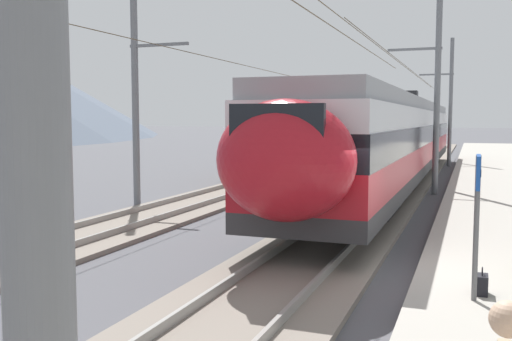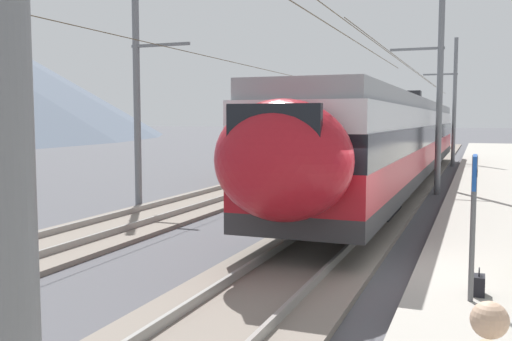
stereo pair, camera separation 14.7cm
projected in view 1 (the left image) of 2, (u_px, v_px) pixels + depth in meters
name	position (u px, v px, depth m)	size (l,w,h in m)	color
ground_plane	(377.00, 279.00, 10.92)	(400.00, 400.00, 0.00)	#4C4C51
track_near	(298.00, 268.00, 11.46)	(120.00, 3.00, 0.28)	slate
track_far	(57.00, 245.00, 13.54)	(120.00, 3.00, 0.28)	slate
train_near_platform	(397.00, 137.00, 26.01)	(34.90, 2.90, 4.27)	#2D2D30
train_far_track	(330.00, 131.00, 39.04)	(29.71, 2.93, 4.27)	#2D2D30
catenary_mast_mid	(434.00, 91.00, 22.90)	(48.01, 2.12, 7.95)	slate
catenary_mast_east	(448.00, 100.00, 36.71)	(48.01, 2.12, 8.15)	slate
catenary_mast_far_side	(139.00, 82.00, 19.90)	(48.01, 2.23, 8.42)	slate
platform_sign	(477.00, 194.00, 8.59)	(0.70, 0.08, 2.21)	#59595B
handbag_near_sign	(482.00, 284.00, 9.02)	(0.32, 0.18, 0.44)	black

